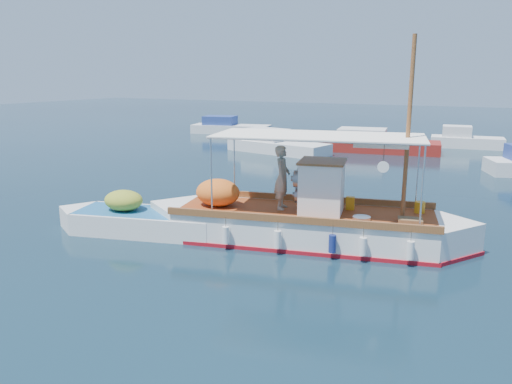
% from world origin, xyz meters
% --- Properties ---
extents(ground, '(160.00, 160.00, 0.00)m').
position_xyz_m(ground, '(0.00, 0.00, 0.00)').
color(ground, black).
rests_on(ground, ground).
extents(fishing_caique, '(10.67, 4.56, 6.66)m').
position_xyz_m(fishing_caique, '(0.15, 0.70, 0.59)').
color(fishing_caique, white).
rests_on(fishing_caique, ground).
extents(dinghy, '(6.57, 3.05, 1.65)m').
position_xyz_m(dinghy, '(-4.97, -0.94, 0.35)').
color(dinghy, white).
rests_on(dinghy, ground).
extents(bg_boat_nw, '(7.71, 3.88, 1.80)m').
position_xyz_m(bg_boat_nw, '(-8.70, 17.73, 0.49)').
color(bg_boat_nw, silver).
rests_on(bg_boat_nw, ground).
extents(bg_boat_n, '(8.52, 4.01, 1.80)m').
position_xyz_m(bg_boat_n, '(-2.54, 21.34, 0.49)').
color(bg_boat_n, maroon).
rests_on(bg_boat_n, ground).
extents(bg_boat_far_w, '(7.54, 3.72, 1.80)m').
position_xyz_m(bg_boat_far_w, '(-17.53, 26.45, 0.49)').
color(bg_boat_far_w, silver).
rests_on(bg_boat_far_w, ground).
extents(bg_boat_far_n, '(5.29, 2.57, 1.80)m').
position_xyz_m(bg_boat_far_n, '(2.92, 26.42, 0.49)').
color(bg_boat_far_n, silver).
rests_on(bg_boat_far_n, ground).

